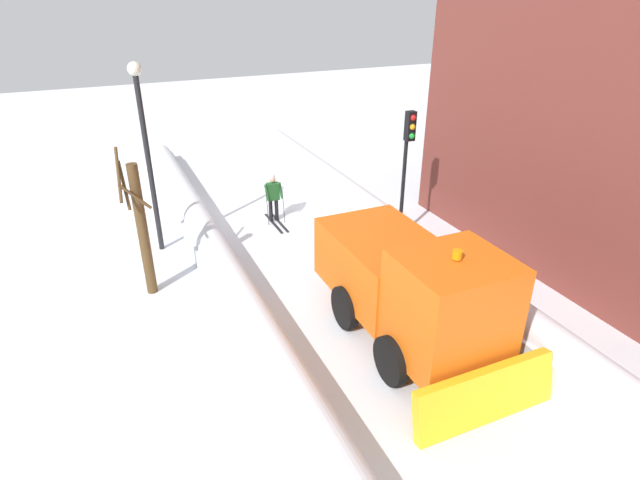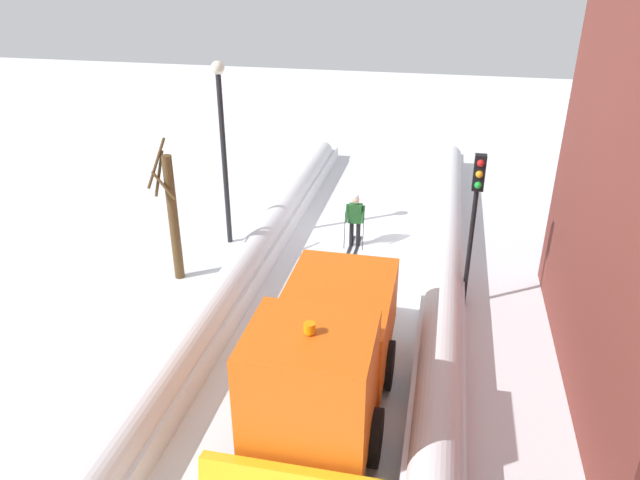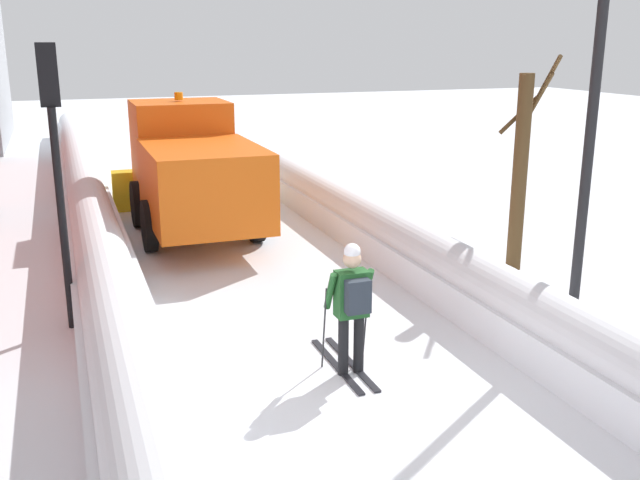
{
  "view_description": "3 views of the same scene",
  "coord_description": "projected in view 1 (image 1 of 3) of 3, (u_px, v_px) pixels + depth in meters",
  "views": [
    {
      "loc": [
        5.51,
        17.26,
        7.81
      ],
      "look_at": [
        0.05,
        4.96,
        1.07
      ],
      "focal_mm": 29.17,
      "sensor_mm": 36.0,
      "label": 1
    },
    {
      "loc": [
        -2.47,
        18.34,
        8.71
      ],
      "look_at": [
        0.66,
        3.56,
        1.39
      ],
      "focal_mm": 33.76,
      "sensor_mm": 36.0,
      "label": 2
    },
    {
      "loc": [
        -3.32,
        -7.28,
        4.32
      ],
      "look_at": [
        0.6,
        3.55,
        1.11
      ],
      "focal_mm": 40.51,
      "sensor_mm": 36.0,
      "label": 3
    }
  ],
  "objects": [
    {
      "name": "street_lamp",
      "position": [
        145.0,
        139.0,
        15.27
      ],
      "size": [
        0.4,
        0.4,
        5.82
      ],
      "color": "black",
      "rests_on": "ground"
    },
    {
      "name": "plow_truck",
      "position": [
        412.0,
        288.0,
        11.96
      ],
      "size": [
        3.2,
        5.98,
        3.12
      ],
      "color": "orange",
      "rests_on": "ground"
    },
    {
      "name": "bare_tree_near",
      "position": [
        141.0,
        228.0,
        13.67
      ],
      "size": [
        0.76,
        1.03,
        4.07
      ],
      "color": "#513A1F",
      "rests_on": "ground"
    },
    {
      "name": "traffic_light_pole",
      "position": [
        407.0,
        152.0,
        16.25
      ],
      "size": [
        0.28,
        0.42,
        4.28
      ],
      "color": "black",
      "rests_on": "ground"
    },
    {
      "name": "ground_plane",
      "position": [
        415.0,
        376.0,
        11.44
      ],
      "size": [
        80.0,
        80.0,
        0.0
      ],
      "primitive_type": "plane",
      "color": "white"
    },
    {
      "name": "skier",
      "position": [
        273.0,
        195.0,
        18.41
      ],
      "size": [
        0.62,
        1.8,
        1.81
      ],
      "color": "black",
      "rests_on": "ground"
    },
    {
      "name": "snowbank_left",
      "position": [
        518.0,
        326.0,
        12.21
      ],
      "size": [
        1.1,
        36.0,
        1.17
      ],
      "color": "white",
      "rests_on": "ground"
    },
    {
      "name": "snowbank_right",
      "position": [
        296.0,
        399.0,
        10.22
      ],
      "size": [
        1.1,
        36.0,
        1.02
      ],
      "color": "white",
      "rests_on": "ground"
    }
  ]
}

